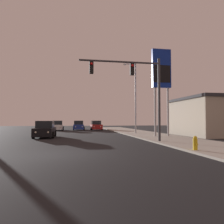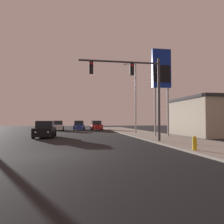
# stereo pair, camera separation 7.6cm
# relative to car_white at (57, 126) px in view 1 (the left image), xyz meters

# --- Properties ---
(ground_plane) EXTENTS (120.00, 120.00, 0.00)m
(ground_plane) POSITION_rel_car_white_xyz_m (1.84, -27.92, -0.76)
(ground_plane) COLOR black
(sidewalk_right) EXTENTS (5.00, 60.00, 0.12)m
(sidewalk_right) POSITION_rel_car_white_xyz_m (11.34, -17.92, -0.70)
(sidewalk_right) COLOR #9E998E
(sidewalk_right) RESTS_ON ground
(car_white) EXTENTS (2.04, 4.34, 1.68)m
(car_white) POSITION_rel_car_white_xyz_m (0.00, 0.00, 0.00)
(car_white) COLOR silver
(car_white) RESTS_ON ground
(car_blue) EXTENTS (2.04, 4.33, 1.68)m
(car_blue) POSITION_rel_car_white_xyz_m (3.68, 0.73, 0.00)
(car_blue) COLOR navy
(car_blue) RESTS_ON ground
(car_red) EXTENTS (2.04, 4.33, 1.68)m
(car_red) POSITION_rel_car_white_xyz_m (6.83, 0.57, 0.00)
(car_red) COLOR maroon
(car_red) RESTS_ON ground
(car_black) EXTENTS (2.04, 4.33, 1.68)m
(car_black) POSITION_rel_car_white_xyz_m (-0.10, -16.27, 0.00)
(car_black) COLOR black
(car_black) RESTS_ON ground
(traffic_light_mast) EXTENTS (6.38, 0.36, 6.50)m
(traffic_light_mast) POSITION_rel_car_white_xyz_m (7.60, -23.07, 3.91)
(traffic_light_mast) COLOR #38383D
(traffic_light_mast) RESTS_ON sidewalk_right
(street_lamp) EXTENTS (1.74, 0.24, 9.00)m
(street_lamp) POSITION_rel_car_white_xyz_m (10.45, -12.31, 4.36)
(street_lamp) COLOR #99999E
(street_lamp) RESTS_ON sidewalk_right
(gas_station_sign) EXTENTS (2.00, 0.42, 9.00)m
(gas_station_sign) POSITION_rel_car_white_xyz_m (11.69, -18.05, 5.86)
(gas_station_sign) COLOR #99999E
(gas_station_sign) RESTS_ON sidewalk_right
(fire_hydrant) EXTENTS (0.24, 0.34, 0.76)m
(fire_hydrant) POSITION_rel_car_white_xyz_m (9.24, -28.37, -0.27)
(fire_hydrant) COLOR gold
(fire_hydrant) RESTS_ON sidewalk_right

